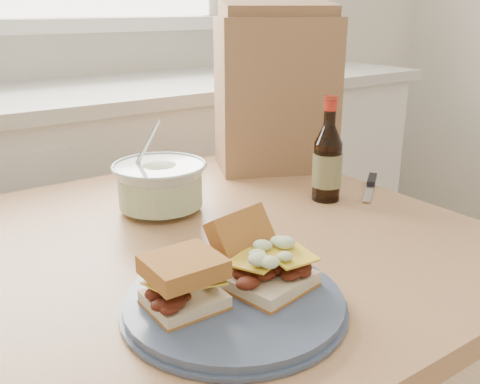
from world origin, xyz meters
TOP-DOWN VIEW (x-y plane):
  - cabinet_run at (-0.00, 1.70)m, footprint 2.50×0.64m
  - dining_table at (-0.16, 0.78)m, footprint 0.95×0.95m
  - plate at (-0.27, 0.55)m, footprint 0.31×0.31m
  - sandwich_left at (-0.34, 0.57)m, footprint 0.10×0.09m
  - sandwich_right at (-0.21, 0.56)m, footprint 0.13×0.17m
  - coleslaw_bowl at (-0.18, 0.95)m, footprint 0.19×0.19m
  - beer_bottle at (0.15, 0.80)m, footprint 0.06×0.06m
  - knife at (0.31, 0.80)m, footprint 0.16×0.13m
  - paper_bag at (0.22, 1.06)m, footprint 0.34×0.30m

SIDE VIEW (x-z plane):
  - cabinet_run at x=0.00m, z-range 0.00..0.94m
  - dining_table at x=-0.16m, z-range 0.28..1.06m
  - knife at x=0.31m, z-range 0.78..0.80m
  - plate at x=-0.27m, z-range 0.78..0.80m
  - coleslaw_bowl at x=-0.18m, z-range 0.74..0.93m
  - sandwich_right at x=-0.21m, z-range 0.79..0.88m
  - sandwich_left at x=-0.34m, z-range 0.80..0.88m
  - beer_bottle at x=0.15m, z-range 0.76..0.98m
  - paper_bag at x=0.22m, z-range 0.78..1.16m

